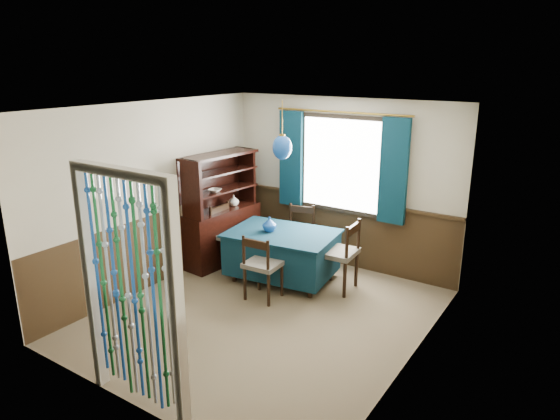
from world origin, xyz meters
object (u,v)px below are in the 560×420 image
Objects in this scene: chair_near at (262,265)px; sideboard at (221,225)px; dining_table at (282,252)px; pendant_lamp at (282,147)px; chair_right at (340,253)px; chair_far at (299,233)px; bowl_shelf at (215,190)px; vase_table at (269,225)px; chair_left at (229,235)px; vase_sideboard at (234,200)px.

sideboard is at bearing 147.37° from chair_near.
pendant_lamp reaches higher than dining_table.
chair_right is 0.58× the size of sideboard.
bowl_shelf is at bearing 23.03° from chair_far.
chair_near is 0.74m from vase_table.
chair_right is 1.06m from vase_table.
chair_far reaches higher than dining_table.
chair_right is (0.70, 0.81, 0.05)m from chair_near.
chair_right is at bearing 45.74° from chair_near.
chair_left reaches higher than vase_table.
chair_left is 1.24× the size of pendant_lamp.
bowl_shelf is at bearing -90.00° from vase_sideboard.
chair_far is 1.16× the size of pendant_lamp.
chair_near is at bearing -86.91° from dining_table.
chair_right is (0.83, 0.16, 0.10)m from dining_table.
sideboard is (-1.03, -0.59, 0.11)m from chair_far.
bowl_shelf is at bearing 95.10° from chair_right.
dining_table is 0.43m from vase_table.
pendant_lamp reaches higher than chair_far.
bowl_shelf is at bearing -173.75° from pendant_lamp.
bowl_shelf reaches higher than vase_sideboard.
pendant_lamp reaches higher than vase_table.
bowl_shelf is (0.06, -0.18, 0.59)m from sideboard.
chair_far is (-0.12, 0.65, 0.06)m from dining_table.
pendant_lamp is (-0.00, 0.00, 1.48)m from dining_table.
chair_near is 1.50m from bowl_shelf.
chair_left is 5.25× the size of vase_sideboard.
bowl_shelf reaches higher than chair_near.
vase_table reaches higher than chair_far.
vase_table is (0.74, 0.00, 0.29)m from chair_left.
chair_left is 0.70m from bowl_shelf.
chair_far is 1.06m from chair_left.
sideboard is 1.74m from pendant_lamp.
chair_far is 0.91× the size of chair_right.
vase_sideboard is at bearing 4.10° from chair_far.
dining_table is 1.48m from pendant_lamp.
chair_near is 0.99× the size of chair_far.
pendant_lamp is 1.49m from vase_sideboard.
pendant_lamp reaches higher than vase_sideboard.
chair_right is 1.98m from sideboard.
chair_right is at bearing 11.23° from pendant_lamp.
vase_sideboard reaches higher than chair_near.
chair_right is 5.19× the size of vase_table.
chair_near is 1.57m from pendant_lamp.
chair_near is 1.15× the size of pendant_lamp.
vase_sideboard reaches higher than dining_table.
vase_sideboard is (0.06, 0.24, 0.35)m from sideboard.
chair_left is at bearing 146.84° from chair_near.
sideboard is (-1.15, 0.06, 0.18)m from dining_table.
sideboard is at bearing -103.81° from vase_sideboard.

